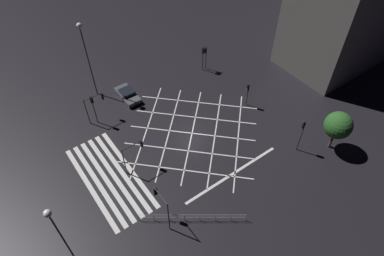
{
  "coord_description": "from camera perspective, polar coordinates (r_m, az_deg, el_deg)",
  "views": [
    {
      "loc": [
        22.18,
        -16.15,
        30.23
      ],
      "look_at": [
        0.0,
        0.0,
        0.91
      ],
      "focal_mm": 32.0,
      "sensor_mm": 36.0,
      "label": 1
    }
  ],
  "objects": [
    {
      "name": "pedestrian_railing",
      "position": [
        33.64,
        -0.0,
        -14.57
      ],
      "size": [
        6.11,
        8.36,
        1.05
      ],
      "rotation": [
        0.0,
        0.0,
        0.94
      ],
      "color": "#9EA0A5",
      "rests_on": "ground_plane"
    },
    {
      "name": "traffic_light_nw_cross",
      "position": [
        48.66,
        2.28,
        12.34
      ],
      "size": [
        0.36,
        0.39,
        3.7
      ],
      "rotation": [
        0.0,
        0.0,
        -1.57
      ],
      "color": "#2D2D30",
      "rests_on": "ground_plane"
    },
    {
      "name": "road_markings",
      "position": [
        38.47,
        -7.48,
        -5.48
      ],
      "size": [
        18.54,
        22.61,
        0.01
      ],
      "color": "silver",
      "rests_on": "ground_plane"
    },
    {
      "name": "street_lamp_west",
      "position": [
        28.59,
        -21.93,
        -14.77
      ],
      "size": [
        0.61,
        0.61,
        8.58
      ],
      "color": "#2D2D30",
      "rests_on": "ground_plane"
    },
    {
      "name": "traffic_light_ne_main",
      "position": [
        38.69,
        17.91,
        -0.32
      ],
      "size": [
        0.39,
        0.36,
        4.5
      ],
      "rotation": [
        0.0,
        0.0,
        3.14
      ],
      "color": "#2D2D30",
      "rests_on": "ground_plane"
    },
    {
      "name": "traffic_light_se_main",
      "position": [
        31.45,
        -5.14,
        -12.22
      ],
      "size": [
        2.27,
        0.36,
        4.56
      ],
      "rotation": [
        0.0,
        0.0,
        3.14
      ],
      "color": "#2D2D30",
      "rests_on": "ground_plane"
    },
    {
      "name": "ground_plane",
      "position": [
        40.83,
        -0.0,
        -0.88
      ],
      "size": [
        200.0,
        200.0,
        0.0
      ],
      "primitive_type": "plane",
      "color": "black"
    },
    {
      "name": "street_tree_near",
      "position": [
        40.06,
        23.2,
        0.4
      ],
      "size": [
        3.05,
        3.05,
        5.08
      ],
      "color": "brown",
      "rests_on": "ground_plane"
    },
    {
      "name": "traffic_light_nw_main",
      "position": [
        48.36,
        1.89,
        12.2
      ],
      "size": [
        0.39,
        0.36,
        3.8
      ],
      "color": "#2D2D30",
      "rests_on": "ground_plane"
    },
    {
      "name": "street_lamp_east",
      "position": [
        43.1,
        -17.6,
        13.4
      ],
      "size": [
        0.63,
        0.63,
        10.42
      ],
      "color": "#2D2D30",
      "rests_on": "ground_plane"
    },
    {
      "name": "waiting_car",
      "position": [
        45.76,
        -10.69,
        5.51
      ],
      "size": [
        4.2,
        1.87,
        1.17
      ],
      "color": "#474C51",
      "rests_on": "ground_plane"
    },
    {
      "name": "traffic_light_sw_main",
      "position": [
        41.55,
        -16.17,
        3.78
      ],
      "size": [
        0.39,
        0.36,
        4.25
      ],
      "color": "#2D2D30",
      "rests_on": "ground_plane"
    },
    {
      "name": "traffic_light_sw_cross",
      "position": [
        42.1,
        -15.78,
        4.2
      ],
      "size": [
        0.36,
        2.53,
        3.86
      ],
      "rotation": [
        0.0,
        0.0,
        1.57
      ],
      "color": "#2D2D30",
      "rests_on": "ground_plane"
    },
    {
      "name": "traffic_light_median_south",
      "position": [
        35.81,
        -9.66,
        -3.74
      ],
      "size": [
        0.36,
        2.49,
        3.96
      ],
      "rotation": [
        0.0,
        0.0,
        1.57
      ],
      "color": "#2D2D30",
      "rests_on": "ground_plane"
    },
    {
      "name": "traffic_light_median_north",
      "position": [
        43.18,
        9.24,
        6.24
      ],
      "size": [
        0.36,
        0.39,
        3.5
      ],
      "rotation": [
        0.0,
        0.0,
        -1.57
      ],
      "color": "#2D2D30",
      "rests_on": "ground_plane"
    }
  ]
}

